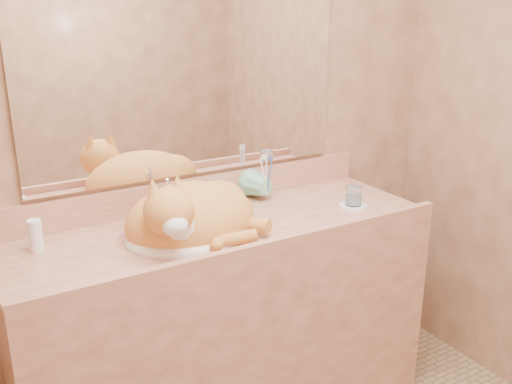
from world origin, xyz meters
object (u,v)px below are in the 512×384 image
cat (190,214)px  vanity_counter (226,326)px  sink_basin (188,218)px  toothbrush_cup (267,189)px  soap_dispenser (227,186)px  water_glass (354,196)px

cat → vanity_counter: bearing=10.9°
sink_basin → cat: size_ratio=0.92×
toothbrush_cup → sink_basin: bearing=-158.5°
cat → soap_dispenser: (0.24, 0.19, 0.01)m
cat → soap_dispenser: bearing=36.4°
sink_basin → toothbrush_cup: size_ratio=3.65×
soap_dispenser → toothbrush_cup: soap_dispenser is taller
sink_basin → cat: 0.02m
cat → soap_dispenser: 0.31m
sink_basin → water_glass: size_ratio=5.78×
vanity_counter → soap_dispenser: soap_dispenser is taller
toothbrush_cup → water_glass: bearing=-40.9°
cat → water_glass: (0.70, -0.05, -0.04)m
sink_basin → soap_dispenser: size_ratio=2.30×
vanity_counter → water_glass: size_ratio=20.77×
vanity_counter → soap_dispenser: size_ratio=8.26×
cat → toothbrush_cup: bearing=22.1°
sink_basin → toothbrush_cup: (0.43, 0.17, -0.01)m
cat → water_glass: 0.70m
soap_dispenser → toothbrush_cup: 0.19m
soap_dispenser → water_glass: bearing=-22.1°
cat → soap_dispenser: size_ratio=2.51×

